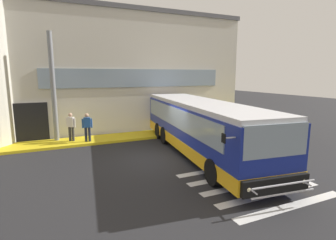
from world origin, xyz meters
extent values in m
cube|color=#232326|center=(0.00, 0.00, -0.01)|extent=(80.00, 90.00, 0.02)
cube|color=silver|center=(2.00, -6.00, 0.00)|extent=(4.40, 0.36, 0.01)
cube|color=silver|center=(2.00, -5.10, 0.00)|extent=(4.40, 0.36, 0.01)
cube|color=silver|center=(2.00, -4.20, 0.00)|extent=(4.40, 0.36, 0.01)
cube|color=silver|center=(2.00, -3.30, 0.00)|extent=(4.40, 0.36, 0.01)
cube|color=silver|center=(2.00, -2.40, 0.00)|extent=(4.40, 0.36, 0.01)
cube|color=beige|center=(0.00, 12.00, 4.10)|extent=(18.40, 12.00, 8.20)
cube|color=#56565B|center=(0.00, 12.00, 8.35)|extent=(18.60, 12.20, 0.30)
cube|color=black|center=(-5.70, 5.95, 1.20)|extent=(1.80, 0.16, 2.40)
cube|color=gray|center=(1.00, 5.96, 3.80)|extent=(12.40, 0.10, 1.20)
cube|color=yellow|center=(0.00, 4.80, 0.07)|extent=(22.40, 2.00, 0.15)
cylinder|color=slate|center=(-4.42, 5.40, 3.30)|extent=(0.28, 0.28, 6.30)
cube|color=navy|center=(2.28, -0.02, 1.42)|extent=(3.88, 11.41, 2.15)
cube|color=#F2AD19|center=(2.28, -0.02, 0.62)|extent=(3.93, 11.46, 0.55)
cube|color=silver|center=(2.28, -0.02, 2.60)|extent=(3.76, 11.20, 0.20)
cube|color=#8C9EAD|center=(1.61, -5.53, 2.02)|extent=(2.35, 0.40, 1.05)
cube|color=#8C9EAD|center=(3.60, 0.12, 1.92)|extent=(1.25, 9.92, 0.95)
cube|color=#8C9EAD|center=(1.03, 0.43, 1.92)|extent=(1.25, 9.92, 0.95)
cube|color=black|center=(1.61, -5.53, 2.38)|extent=(2.15, 0.36, 0.28)
cube|color=black|center=(1.59, -5.66, 0.63)|extent=(2.46, 0.49, 0.52)
sphere|color=beige|center=(2.61, -5.82, 0.65)|extent=(0.18, 0.18, 0.18)
sphere|color=beige|center=(0.57, -5.57, 0.65)|extent=(0.18, 0.18, 0.18)
cylinder|color=#B7B7BF|center=(0.15, -5.15, 2.17)|extent=(0.40, 0.10, 0.05)
cube|color=black|center=(-0.05, -5.12, 2.17)|extent=(0.06, 0.20, 0.28)
cylinder|color=black|center=(2.99, -3.93, 0.50)|extent=(0.42, 1.03, 1.00)
cylinder|color=black|center=(0.65, -3.65, 0.50)|extent=(0.42, 1.03, 1.00)
cylinder|color=black|center=(3.73, 2.21, 0.50)|extent=(0.42, 1.03, 1.00)
cylinder|color=black|center=(1.40, 2.49, 0.50)|extent=(0.42, 1.03, 1.00)
cylinder|color=black|center=(3.89, 3.50, 0.50)|extent=(0.42, 1.03, 1.00)
cylinder|color=black|center=(1.56, 3.78, 0.50)|extent=(0.42, 1.03, 1.00)
cylinder|color=#B7B7BF|center=(1.55, -6.02, 0.50)|extent=(2.24, 0.33, 0.06)
cylinder|color=#B7B7BF|center=(1.55, -6.02, 0.80)|extent=(2.24, 0.33, 0.06)
cylinder|color=#B7B7BF|center=(2.54, -5.94, 0.65)|extent=(0.11, 0.50, 0.05)
cylinder|color=#B7B7BF|center=(0.61, -5.71, 0.65)|extent=(0.11, 0.50, 0.05)
cylinder|color=#2D2D33|center=(-3.54, 4.77, 0.57)|extent=(0.15, 0.15, 0.85)
cylinder|color=#2D2D33|center=(-3.70, 4.88, 0.57)|extent=(0.15, 0.15, 0.85)
cube|color=silver|center=(-3.62, 4.82, 1.29)|extent=(0.44, 0.39, 0.58)
sphere|color=tan|center=(-3.62, 4.82, 1.71)|extent=(0.23, 0.23, 0.23)
cylinder|color=silver|center=(-3.41, 4.69, 1.24)|extent=(0.09, 0.09, 0.55)
cylinder|color=silver|center=(-3.83, 4.96, 1.24)|extent=(0.09, 0.09, 0.55)
cylinder|color=#1E2338|center=(-2.66, 4.25, 0.57)|extent=(0.15, 0.15, 0.85)
cylinder|color=#1E2338|center=(-2.86, 4.29, 0.57)|extent=(0.15, 0.15, 0.85)
cube|color=#2659A5|center=(-2.76, 4.27, 1.29)|extent=(0.42, 0.30, 0.58)
sphere|color=tan|center=(-2.76, 4.27, 1.71)|extent=(0.23, 0.23, 0.23)
cylinder|color=#2659A5|center=(-2.52, 4.22, 1.24)|extent=(0.09, 0.09, 0.55)
cylinder|color=#2659A5|center=(-3.01, 4.33, 1.24)|extent=(0.09, 0.09, 0.55)
cube|color=navy|center=(-2.73, 4.44, 1.27)|extent=(0.33, 0.24, 0.44)
camera|label=1|loc=(-4.64, -11.28, 4.03)|focal=27.96mm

